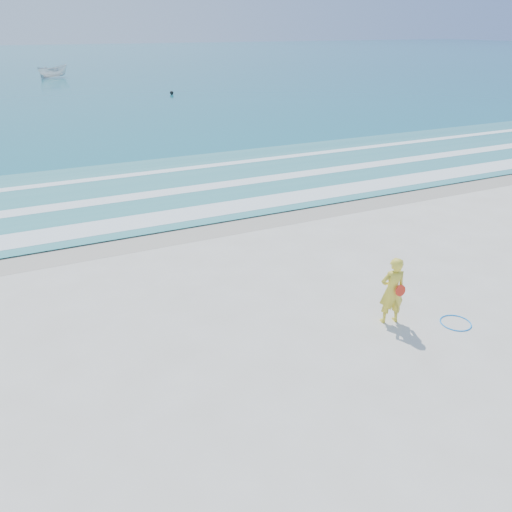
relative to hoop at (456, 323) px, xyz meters
name	(u,v)px	position (x,y,z in m)	size (l,w,h in m)	color
ground	(348,375)	(-3.41, -0.49, -0.01)	(400.00, 400.00, 0.00)	silver
wet_sand	(199,227)	(-3.41, 8.51, -0.01)	(400.00, 2.40, 0.00)	#B2A893
ocean	(32,62)	(-3.41, 104.51, 0.01)	(400.00, 190.00, 0.04)	#19727F
shallow	(160,187)	(-3.41, 13.51, 0.03)	(400.00, 10.00, 0.01)	#59B7AD
foam_near	(187,214)	(-3.41, 9.81, 0.04)	(400.00, 1.40, 0.01)	white
foam_mid	(165,192)	(-3.41, 12.71, 0.04)	(400.00, 0.90, 0.01)	white
foam_far	(145,173)	(-3.41, 16.01, 0.04)	(400.00, 0.60, 0.01)	white
hoop	(456,323)	(0.00, 0.00, 0.00)	(0.72, 0.72, 0.03)	#0E8EFE
boat	(53,71)	(-2.70, 67.94, 0.81)	(1.53, 4.08, 1.57)	silver
buoy	(172,93)	(6.31, 44.02, 0.21)	(0.37, 0.37, 0.37)	black
woman	(392,291)	(-1.38, 0.76, 0.82)	(0.68, 0.52, 1.67)	yellow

